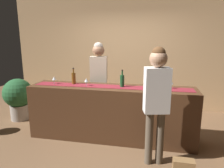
# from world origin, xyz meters

# --- Properties ---
(ground_plane) EXTENTS (10.00, 10.00, 0.00)m
(ground_plane) POSITION_xyz_m (0.00, 0.00, 0.00)
(ground_plane) COLOR brown
(back_wall) EXTENTS (6.00, 0.12, 2.90)m
(back_wall) POSITION_xyz_m (0.00, 1.90, 1.45)
(back_wall) COLOR tan
(back_wall) RESTS_ON ground
(bar_counter) EXTENTS (2.93, 0.60, 0.97)m
(bar_counter) POSITION_xyz_m (0.00, 0.00, 0.48)
(bar_counter) COLOR #472B19
(bar_counter) RESTS_ON ground
(counter_runner_cloth) EXTENTS (2.79, 0.28, 0.01)m
(counter_runner_cloth) POSITION_xyz_m (0.00, 0.00, 0.97)
(counter_runner_cloth) COLOR maroon
(counter_runner_cloth) RESTS_ON bar_counter
(wine_bottle_green) EXTENTS (0.07, 0.07, 0.30)m
(wine_bottle_green) POSITION_xyz_m (0.19, 0.02, 1.08)
(wine_bottle_green) COLOR #194723
(wine_bottle_green) RESTS_ON bar_counter
(wine_bottle_clear) EXTENTS (0.07, 0.07, 0.30)m
(wine_bottle_clear) POSITION_xyz_m (0.74, 0.04, 1.08)
(wine_bottle_clear) COLOR #B2C6C1
(wine_bottle_clear) RESTS_ON bar_counter
(wine_bottle_amber) EXTENTS (0.07, 0.07, 0.30)m
(wine_bottle_amber) POSITION_xyz_m (-0.72, 0.08, 1.08)
(wine_bottle_amber) COLOR brown
(wine_bottle_amber) RESTS_ON bar_counter
(wine_glass_near_customer) EXTENTS (0.07, 0.07, 0.14)m
(wine_glass_near_customer) POSITION_xyz_m (-1.08, -0.00, 1.08)
(wine_glass_near_customer) COLOR silver
(wine_glass_near_customer) RESTS_ON bar_counter
(wine_glass_mid_counter) EXTENTS (0.07, 0.07, 0.14)m
(wine_glass_mid_counter) POSITION_xyz_m (-0.44, -0.04, 1.08)
(wine_glass_mid_counter) COLOR silver
(wine_glass_mid_counter) RESTS_ON bar_counter
(wine_glass_far_end) EXTENTS (0.07, 0.07, 0.14)m
(wine_glass_far_end) POSITION_xyz_m (1.02, 0.06, 1.08)
(wine_glass_far_end) COLOR silver
(wine_glass_far_end) RESTS_ON bar_counter
(bartender) EXTENTS (0.36, 0.25, 1.73)m
(bartender) POSITION_xyz_m (-0.38, 0.58, 1.07)
(bartender) COLOR #26262B
(bartender) RESTS_ON ground
(customer_sipping) EXTENTS (0.38, 0.27, 1.70)m
(customer_sipping) POSITION_xyz_m (0.77, -0.65, 1.05)
(customer_sipping) COLOR brown
(customer_sipping) RESTS_ON ground
(potted_plant_tall) EXTENTS (0.64, 0.64, 0.94)m
(potted_plant_tall) POSITION_xyz_m (-2.21, 0.46, 0.54)
(potted_plant_tall) COLOR #9E9389
(potted_plant_tall) RESTS_ON ground
(handbag) EXTENTS (0.28, 0.14, 0.22)m
(handbag) POSITION_xyz_m (1.17, -0.85, 0.11)
(handbag) COLOR olive
(handbag) RESTS_ON ground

